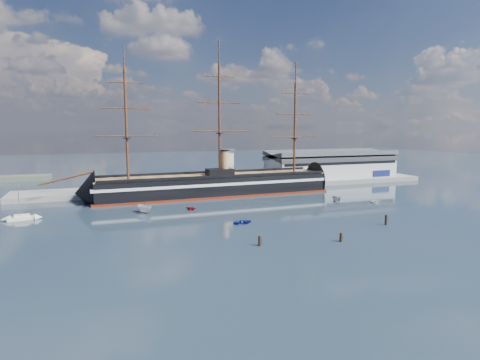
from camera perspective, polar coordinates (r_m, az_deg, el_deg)
name	(u,v)px	position (r m, az deg, el deg)	size (l,w,h in m)	color
ground	(250,203)	(137.95, 1.46, -3.35)	(600.00, 600.00, 0.00)	#1A2D3A
quay	(241,187)	(174.61, 0.12, -1.05)	(180.00, 18.00, 2.00)	slate
warehouse	(331,165)	(198.89, 12.78, 2.13)	(63.00, 21.00, 11.60)	#B7BABC
quay_tower	(228,166)	(168.29, -1.76, 1.97)	(5.00, 5.00, 15.00)	silver
warship	(211,185)	(153.29, -4.21, -0.74)	(113.03, 17.96, 53.94)	black
sailboat	(22,217)	(128.91, -28.59, -4.70)	(7.70, 3.13, 11.96)	silver
motorboat_a	(145,213)	(126.05, -13.37, -4.59)	(7.76, 2.85, 3.10)	silver
motorboat_b	(243,224)	(109.36, 0.39, -6.23)	(3.26, 1.30, 1.52)	navy
motorboat_c	(337,201)	(145.72, 13.58, -2.97)	(5.54, 2.03, 2.22)	gray
motorboat_d	(191,210)	(127.74, -6.94, -4.28)	(5.42, 2.35, 1.99)	maroon
motorboat_e	(377,203)	(147.29, 18.85, -3.06)	(2.66, 1.06, 1.24)	white
piling_near_left	(260,246)	(89.62, 2.80, -9.34)	(0.64, 0.64, 2.99)	black
piling_near_mid	(341,242)	(95.47, 14.13, -8.51)	(0.64, 0.64, 2.80)	black
piling_near_right	(386,225)	(114.89, 20.03, -6.02)	(0.64, 0.64, 3.38)	black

